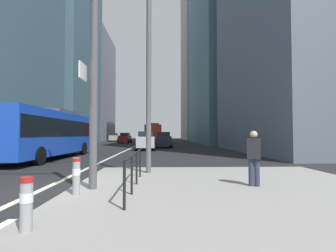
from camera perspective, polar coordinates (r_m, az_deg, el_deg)
name	(u,v)px	position (r m, az deg, el deg)	size (l,w,h in m)	color
ground_plane	(128,149)	(27.61, -9.10, -5.32)	(160.00, 160.00, 0.00)	black
median_island	(238,196)	(6.83, 15.78, -15.14)	(9.00, 10.00, 0.15)	gray
lane_centre_line	(137,145)	(37.54, -7.14, -4.42)	(0.20, 80.00, 0.01)	beige
office_tower_left_mid	(56,30)	(53.74, -24.37, 19.44)	(12.94, 17.84, 42.16)	slate
office_tower_left_far	(91,88)	(74.00, -17.20, 8.28)	(10.35, 18.33, 29.32)	slate
office_tower_right_mid	(229,9)	(55.66, 13.73, 24.59)	(13.09, 25.73, 52.91)	slate
office_tower_right_far	(203,60)	(81.79, 8.08, 14.75)	(12.46, 21.97, 50.21)	gray
city_bus_blue_oncoming	(48,132)	(18.58, -25.74, -1.15)	(2.91, 10.88, 3.40)	blue
city_bus_red_receding	(154,133)	(42.31, -3.20, -1.67)	(2.76, 11.40, 3.40)	red
city_bus_red_distant	(156,134)	(61.25, -2.87, -1.75)	(2.83, 10.90, 3.40)	#198456
car_oncoming_mid	(114,137)	(58.58, -12.23, -2.53)	(2.11, 4.17, 1.94)	#B2A899
car_receding_near	(146,141)	(26.15, -5.00, -3.36)	(2.05, 4.15, 1.94)	silver
car_receding_far	(163,140)	(31.05, -1.11, -3.14)	(2.19, 4.15, 1.94)	#232838
car_oncoming_far	(125,138)	(47.71, -9.82, -2.69)	(2.15, 4.63, 1.94)	maroon
traffic_signal_gantry	(20,45)	(8.31, -30.75, 15.60)	(6.09, 0.65, 6.00)	#515156
street_lamp_post	(149,43)	(10.42, -4.43, 18.52)	(5.50, 0.32, 8.00)	#56565B
bollard_left	(26,201)	(4.55, -29.70, -14.73)	(0.20, 0.20, 0.84)	#99999E
bollard_right	(76,174)	(6.67, -20.27, -10.34)	(0.20, 0.20, 0.91)	#99999E
pedestrian_railing	(134,163)	(6.97, -7.70, -8.35)	(0.06, 3.87, 0.98)	black
pedestrian_waiting	(254,156)	(7.66, 19.09, -6.42)	(0.44, 0.36, 1.60)	#2D334C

